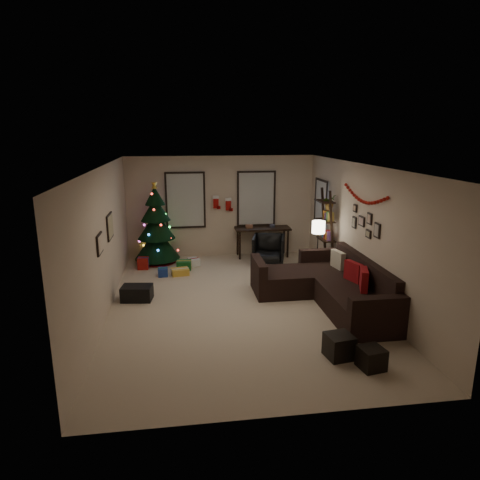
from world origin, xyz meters
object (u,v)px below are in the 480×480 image
(bookshelf, at_px, (327,234))
(desk_chair, at_px, (268,249))
(desk, at_px, (263,231))
(sofa, at_px, (330,287))
(christmas_tree, at_px, (156,229))

(bookshelf, bearing_deg, desk_chair, 139.23)
(desk, height_order, bookshelf, bookshelf)
(sofa, xyz_separation_m, bookshelf, (0.50, 1.70, 0.68))
(christmas_tree, distance_m, desk_chair, 2.93)
(bookshelf, bearing_deg, sofa, -106.38)
(christmas_tree, xyz_separation_m, sofa, (3.52, -3.21, -0.59))
(desk, bearing_deg, desk_chair, -87.30)
(desk, bearing_deg, christmas_tree, -176.87)
(sofa, xyz_separation_m, desk, (-0.71, 3.37, 0.40))
(sofa, relative_size, bookshelf, 1.52)
(desk, distance_m, desk_chair, 0.73)
(christmas_tree, distance_m, bookshelf, 4.30)
(bookshelf, bearing_deg, christmas_tree, 159.36)
(christmas_tree, relative_size, bookshelf, 1.06)
(desk_chair, bearing_deg, christmas_tree, -174.60)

